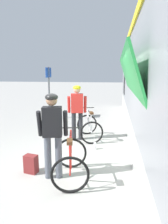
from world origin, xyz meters
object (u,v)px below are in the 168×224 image
(bicycle_near_silver, at_px, (89,127))
(bicycle_far_red, at_px, (71,161))
(backpack_on_platform, at_px, (31,164))
(platform_sign_post, at_px, (49,84))
(water_bottle_near_the_bikes, at_px, (95,146))
(cyclist_far_in_dark, at_px, (52,129))
(cyclist_near_in_red, at_px, (77,108))

(bicycle_near_silver, distance_m, bicycle_far_red, 2.64)
(backpack_on_platform, bearing_deg, platform_sign_post, 115.60)
(bicycle_far_red, height_order, water_bottle_near_the_bikes, bicycle_far_red)
(cyclist_far_in_dark, relative_size, backpack_on_platform, 4.40)
(water_bottle_near_the_bikes, height_order, platform_sign_post, platform_sign_post)
(platform_sign_post, bearing_deg, bicycle_near_silver, -50.07)
(backpack_on_platform, xyz_separation_m, platform_sign_post, (-1.25, 5.14, 1.42))
(cyclist_far_in_dark, relative_size, bicycle_near_silver, 1.44)
(cyclist_far_in_dark, xyz_separation_m, bicycle_near_silver, (0.41, 2.62, -0.65))
(bicycle_far_red, bearing_deg, cyclist_near_in_red, 97.64)
(cyclist_far_in_dark, bearing_deg, platform_sign_post, 108.90)
(backpack_on_platform, distance_m, water_bottle_near_the_bikes, 2.02)
(cyclist_far_in_dark, distance_m, bicycle_far_red, 0.75)
(cyclist_near_in_red, relative_size, bicycle_near_silver, 1.44)
(backpack_on_platform, bearing_deg, cyclist_far_in_dark, -0.68)
(bicycle_near_silver, xyz_separation_m, water_bottle_near_the_bikes, (0.28, -0.91, -0.30))
(bicycle_far_red, xyz_separation_m, backpack_on_platform, (-0.92, 0.14, -0.20))
(bicycle_far_red, relative_size, platform_sign_post, 0.49)
(bicycle_far_red, bearing_deg, cyclist_far_in_dark, 177.16)
(bicycle_near_silver, xyz_separation_m, bicycle_far_red, (-0.04, -2.64, 0.00))
(cyclist_near_in_red, distance_m, bicycle_near_silver, 0.76)
(platform_sign_post, bearing_deg, bicycle_far_red, -67.67)
(cyclist_near_in_red, bearing_deg, platform_sign_post, 123.59)
(bicycle_far_red, distance_m, backpack_on_platform, 0.95)
(bicycle_near_silver, height_order, bicycle_far_red, same)
(cyclist_near_in_red, bearing_deg, bicycle_near_silver, 16.50)
(cyclist_near_in_red, bearing_deg, cyclist_far_in_dark, -90.64)
(cyclist_far_in_dark, height_order, platform_sign_post, platform_sign_post)
(cyclist_far_in_dark, relative_size, bicycle_far_red, 1.48)
(bicycle_near_silver, bearing_deg, platform_sign_post, 129.93)
(bicycle_near_silver, distance_m, platform_sign_post, 3.66)
(cyclist_near_in_red, distance_m, backpack_on_platform, 2.60)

